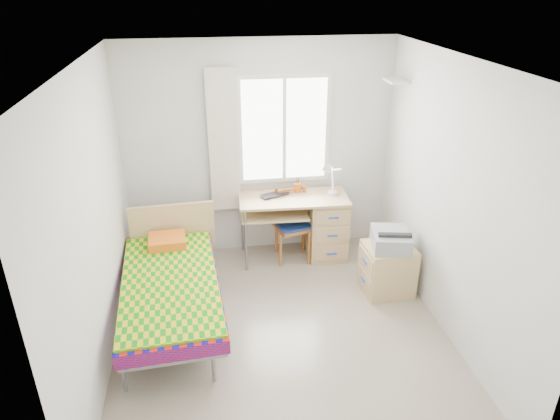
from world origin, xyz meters
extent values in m
plane|color=#BCAD93|center=(0.00, 0.00, 0.00)|extent=(3.50, 3.50, 0.00)
plane|color=white|center=(0.00, 0.00, 2.60)|extent=(3.50, 3.50, 0.00)
plane|color=silver|center=(0.00, 1.75, 1.30)|extent=(3.20, 0.00, 3.20)
plane|color=silver|center=(-1.60, 0.00, 1.30)|extent=(0.00, 3.50, 3.50)
plane|color=silver|center=(1.60, 0.00, 1.30)|extent=(0.00, 3.50, 3.50)
cube|color=white|center=(0.30, 1.73, 1.55)|extent=(1.10, 0.04, 1.30)
cube|color=white|center=(0.30, 1.72, 1.55)|extent=(1.00, 0.02, 1.20)
cube|color=white|center=(0.30, 1.72, 1.55)|extent=(0.04, 0.02, 1.20)
cube|color=beige|center=(-0.42, 1.68, 1.45)|extent=(0.35, 0.05, 1.70)
cube|color=white|center=(1.49, 1.40, 2.15)|extent=(0.20, 0.32, 0.03)
cube|color=gray|center=(-1.06, 0.33, 0.34)|extent=(1.01, 2.04, 0.06)
cube|color=red|center=(-1.06, 0.33, 0.42)|extent=(1.05, 2.06, 0.14)
cube|color=gold|center=(-1.06, 0.31, 0.50)|extent=(1.03, 1.94, 0.03)
cube|color=tan|center=(-1.06, 1.30, 0.60)|extent=(0.96, 0.11, 0.55)
cube|color=orange|center=(-1.11, 1.03, 0.56)|extent=(0.42, 0.36, 0.10)
cylinder|color=gray|center=(-1.44, -0.56, 0.16)|extent=(0.04, 0.04, 0.32)
cylinder|color=gray|center=(-0.69, 1.23, 0.16)|extent=(0.04, 0.04, 0.32)
cube|color=tan|center=(0.37, 1.43, 0.79)|extent=(1.32, 0.66, 0.03)
cube|color=tan|center=(0.79, 1.43, 0.39)|extent=(0.48, 0.59, 0.78)
cube|color=tan|center=(0.13, 1.43, 0.63)|extent=(0.82, 0.59, 0.02)
cylinder|color=gray|center=(-0.24, 1.19, 0.39)|extent=(0.03, 0.03, 0.78)
cylinder|color=gray|center=(-0.24, 1.68, 0.39)|extent=(0.03, 0.03, 0.78)
cube|color=maroon|center=(0.35, 1.39, 0.43)|extent=(0.47, 0.47, 0.04)
cube|color=navy|center=(0.35, 1.39, 0.46)|extent=(0.45, 0.45, 0.04)
cube|color=maroon|center=(0.35, 1.56, 0.70)|extent=(0.34, 0.12, 0.39)
cylinder|color=maroon|center=(0.18, 1.21, 0.22)|extent=(0.03, 0.03, 0.43)
cylinder|color=maroon|center=(0.53, 1.56, 0.44)|extent=(0.04, 0.04, 0.89)
cube|color=tan|center=(1.26, 0.52, 0.28)|extent=(0.53, 0.49, 0.56)
cube|color=tan|center=(1.00, 0.52, 0.41)|extent=(0.03, 0.42, 0.21)
cube|color=tan|center=(1.00, 0.52, 0.17)|extent=(0.03, 0.42, 0.21)
cube|color=#9FA3A7|center=(1.25, 0.51, 0.66)|extent=(0.46, 0.51, 0.18)
cube|color=black|center=(1.25, 0.51, 0.75)|extent=(0.37, 0.42, 0.02)
imported|color=black|center=(0.17, 1.46, 0.82)|extent=(0.41, 0.34, 0.03)
cylinder|color=orange|center=(0.44, 1.59, 0.86)|extent=(0.09, 0.09, 0.10)
cylinder|color=white|center=(0.84, 1.44, 0.83)|extent=(0.11, 0.11, 0.03)
cylinder|color=white|center=(0.84, 1.44, 0.99)|extent=(0.02, 0.13, 0.31)
cylinder|color=white|center=(0.82, 1.36, 1.15)|extent=(0.14, 0.27, 0.12)
cone|color=white|center=(0.74, 1.26, 1.19)|extent=(0.16, 0.18, 0.15)
imported|color=gray|center=(0.22, 1.46, 0.59)|extent=(0.25, 0.30, 0.02)
camera|label=1|loc=(-0.63, -3.91, 3.23)|focal=32.00mm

